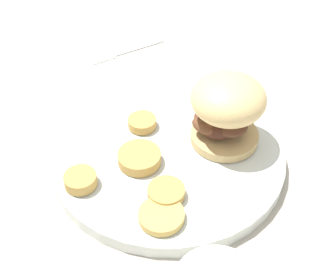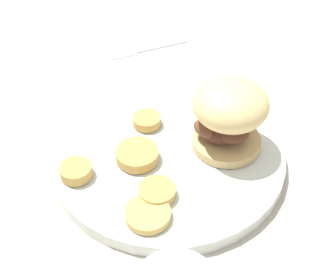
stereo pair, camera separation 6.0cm
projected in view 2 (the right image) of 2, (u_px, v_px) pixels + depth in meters
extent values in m
plane|color=#B2A899|center=(168.00, 159.00, 0.63)|extent=(4.00, 4.00, 0.00)
cylinder|color=silver|center=(168.00, 154.00, 0.63)|extent=(0.31, 0.31, 0.02)
torus|color=silver|center=(168.00, 150.00, 0.62)|extent=(0.31, 0.31, 0.01)
cylinder|color=tan|center=(226.00, 141.00, 0.62)|extent=(0.09, 0.09, 0.01)
ellipsoid|color=#4C281E|center=(218.00, 134.00, 0.60)|extent=(0.04, 0.03, 0.02)
ellipsoid|color=#4C281E|center=(221.00, 127.00, 0.61)|extent=(0.04, 0.05, 0.02)
ellipsoid|color=brown|center=(209.00, 121.00, 0.62)|extent=(0.04, 0.03, 0.02)
ellipsoid|color=brown|center=(205.00, 129.00, 0.60)|extent=(0.04, 0.04, 0.02)
ellipsoid|color=#563323|center=(243.00, 122.00, 0.62)|extent=(0.02, 0.03, 0.02)
ellipsoid|color=#563323|center=(232.00, 131.00, 0.60)|extent=(0.06, 0.05, 0.02)
ellipsoid|color=#E5C17F|center=(231.00, 104.00, 0.58)|extent=(0.10, 0.10, 0.06)
cylinder|color=tan|center=(76.00, 171.00, 0.58)|extent=(0.04, 0.04, 0.01)
cylinder|color=tan|center=(148.00, 214.00, 0.53)|extent=(0.05, 0.05, 0.01)
cylinder|color=tan|center=(137.00, 155.00, 0.60)|extent=(0.06, 0.06, 0.01)
cylinder|color=tan|center=(147.00, 120.00, 0.65)|extent=(0.04, 0.04, 0.01)
cylinder|color=tan|center=(157.00, 192.00, 0.55)|extent=(0.04, 0.04, 0.01)
cube|color=silver|center=(160.00, 45.00, 0.84)|extent=(0.08, 0.08, 0.00)
cube|color=silver|center=(122.00, 53.00, 0.82)|extent=(0.05, 0.05, 0.00)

